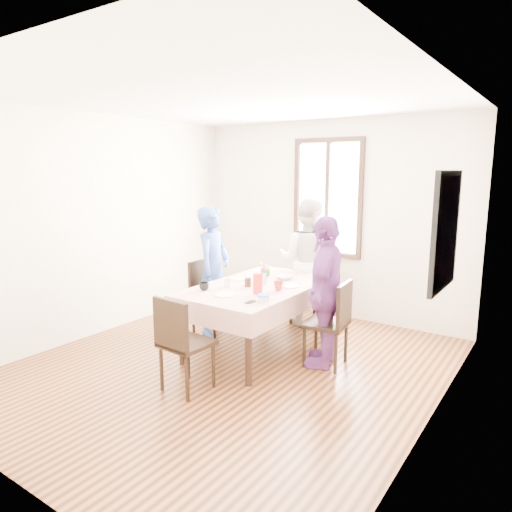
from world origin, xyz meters
The scene contains 30 objects.
ground centered at (0.00, 0.00, 0.00)m, with size 4.50×4.50×0.00m, color #32180A.
back_wall centered at (0.00, 2.25, 1.35)m, with size 4.00×4.00×0.00m, color beige.
right_wall centered at (2.00, 0.00, 1.35)m, with size 4.50×4.50×0.00m, color beige.
window_frame centered at (0.00, 2.23, 1.65)m, with size 1.02×0.06×1.62m, color black.
window_pane centered at (0.00, 2.24, 1.65)m, with size 0.90×0.02×1.50m, color white.
art_poster centered at (1.98, 0.30, 1.55)m, with size 0.04×0.76×0.96m, color red.
dining_table centered at (-0.02, 0.57, 0.38)m, with size 0.98×1.72×0.75m, color black.
tablecloth centered at (-0.02, 0.57, 0.76)m, with size 1.10×1.84×0.01m, color #601006.
chair_left centered at (-0.84, 0.73, 0.46)m, with size 0.42×0.42×0.91m, color black.
chair_right centered at (0.80, 0.62, 0.46)m, with size 0.42×0.42×0.91m, color black.
chair_far centered at (-0.02, 1.75, 0.46)m, with size 0.42×0.42×0.91m, color black.
chair_near centered at (-0.02, -0.62, 0.46)m, with size 0.42×0.42×0.91m, color black.
person_left centered at (-0.81, 0.73, 0.80)m, with size 0.58×0.38×1.60m, color #2C4886.
person_far centered at (-0.02, 1.73, 0.84)m, with size 0.82×0.64×1.68m, color silver.
person_right centered at (0.77, 0.62, 0.79)m, with size 0.93×0.39×1.58m, color #71357F.
mug_black centered at (-0.37, 0.04, 0.80)m, with size 0.11×0.11×0.08m, color black.
mug_flag centered at (0.29, 0.48, 0.81)m, with size 0.10×0.10×0.10m, color red.
mug_green centered at (-0.17, 0.92, 0.81)m, with size 0.12×0.12×0.09m, color #0C7226.
serving_bowl centered at (0.08, 0.97, 0.79)m, with size 0.19×0.19×0.05m, color white.
juice_carton centered at (0.19, 0.25, 0.87)m, with size 0.07×0.07×0.22m, color red.
butter_tub centered at (0.39, 0.05, 0.79)m, with size 0.11×0.11×0.06m, color white.
jam_jar centered at (-0.07, 0.43, 0.81)m, with size 0.07×0.07×0.10m, color black.
drinking_glass centered at (-0.26, 0.31, 0.81)m, with size 0.07×0.07×0.10m, color silver.
smartphone centered at (0.30, -0.05, 0.77)m, with size 0.06×0.12×0.01m, color black.
flower_vase centered at (0.00, 0.64, 0.82)m, with size 0.06×0.06×0.12m, color silver.
plate_left centered at (-0.34, 0.66, 0.77)m, with size 0.20×0.20×0.01m, color white.
plate_right centered at (0.30, 0.70, 0.77)m, with size 0.20×0.20×0.01m, color white.
plate_near centered at (-0.06, 0.00, 0.77)m, with size 0.20×0.20×0.01m, color white.
butter_lid centered at (0.39, 0.05, 0.82)m, with size 0.12×0.12×0.01m, color blue.
flower_bunch centered at (0.00, 0.64, 0.93)m, with size 0.09×0.09×0.10m, color yellow, non-canonical shape.
Camera 1 is at (2.80, -3.60, 2.03)m, focal length 32.43 mm.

